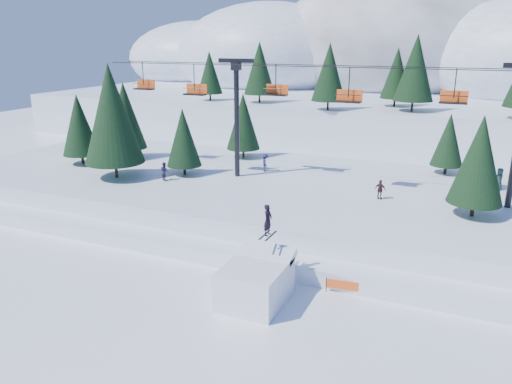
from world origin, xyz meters
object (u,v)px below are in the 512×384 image
at_px(chairlift, 349,105).
at_px(banner_near, 350,286).
at_px(banner_far, 418,294).
at_px(jump_kicker, 256,281).

bearing_deg(chairlift, banner_near, -74.12).
height_order(chairlift, banner_far, chairlift).
height_order(jump_kicker, chairlift, chairlift).
bearing_deg(jump_kicker, chairlift, 86.24).
bearing_deg(banner_far, chairlift, 120.67).
relative_size(chairlift, banner_near, 16.24).
bearing_deg(banner_far, jump_kicker, -158.10).
distance_m(jump_kicker, banner_far, 9.15).
bearing_deg(banner_near, banner_far, 9.05).
xyz_separation_m(jump_kicker, chairlift, (1.05, 15.91, 8.07)).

